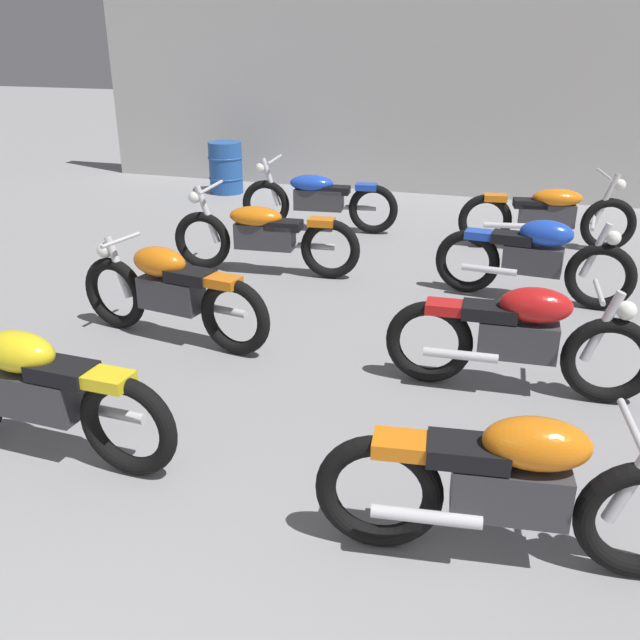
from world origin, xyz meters
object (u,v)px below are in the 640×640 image
object	(u,v)px
motorcycle_right_row_1	(512,486)
oil_drum	(226,168)
motorcycle_right_row_2	(519,336)
motorcycle_right_row_3	(534,257)
motorcycle_left_row_3	(264,235)
motorcycle_left_row_2	(170,291)
motorcycle_left_row_4	(318,198)
motorcycle_left_row_1	(37,390)
motorcycle_right_row_4	(548,214)

from	to	relation	value
motorcycle_right_row_1	oil_drum	world-z (taller)	motorcycle_right_row_1
motorcycle_right_row_2	motorcycle_right_row_3	bearing A→B (deg)	89.50
motorcycle_left_row_3	motorcycle_right_row_1	xyz separation A→B (m)	(2.97, -3.90, 0.01)
motorcycle_left_row_3	motorcycle_right_row_2	distance (m)	3.51
motorcycle_right_row_2	motorcycle_right_row_3	world-z (taller)	same
motorcycle_left_row_2	motorcycle_right_row_1	xyz separation A→B (m)	(3.03, -1.94, 0.00)
motorcycle_left_row_4	motorcycle_right_row_1	world-z (taller)	motorcycle_left_row_4
motorcycle_left_row_3	motorcycle_right_row_3	distance (m)	2.91
motorcycle_left_row_2	motorcycle_left_row_4	world-z (taller)	motorcycle_left_row_4
motorcycle_left_row_1	motorcycle_left_row_2	xyz separation A→B (m)	(-0.12, 1.86, 0.00)
motorcycle_left_row_2	motorcycle_right_row_2	size ratio (longest dim) A/B	1.00
oil_drum	motorcycle_right_row_4	bearing A→B (deg)	-18.27
motorcycle_right_row_1	motorcycle_right_row_3	world-z (taller)	same
motorcycle_left_row_2	motorcycle_left_row_3	xyz separation A→B (m)	(0.06, 1.96, -0.01)
motorcycle_left_row_3	motorcycle_left_row_1	bearing A→B (deg)	-89.10
motorcycle_left_row_1	motorcycle_right_row_2	size ratio (longest dim) A/B	1.00
motorcycle_right_row_3	oil_drum	world-z (taller)	motorcycle_right_row_3
motorcycle_left_row_3	oil_drum	xyz separation A→B (m)	(-2.27, 3.76, -0.03)
motorcycle_left_row_3	oil_drum	bearing A→B (deg)	121.20
motorcycle_left_row_3	motorcycle_right_row_4	distance (m)	3.61
motorcycle_left_row_1	motorcycle_right_row_1	size ratio (longest dim) A/B	1.00
motorcycle_left_row_2	oil_drum	world-z (taller)	motorcycle_left_row_2
motorcycle_left_row_1	motorcycle_right_row_2	bearing A→B (deg)	32.84
motorcycle_left_row_4	motorcycle_right_row_4	bearing A→B (deg)	1.72
motorcycle_left_row_4	motorcycle_right_row_2	bearing A→B (deg)	-53.52
motorcycle_left_row_4	motorcycle_right_row_2	distance (m)	4.88
motorcycle_left_row_2	motorcycle_left_row_3	size ratio (longest dim) A/B	0.91
motorcycle_left_row_4	motorcycle_right_row_4	world-z (taller)	same
motorcycle_right_row_3	oil_drum	size ratio (longest dim) A/B	2.32
motorcycle_right_row_1	motorcycle_right_row_3	xyz separation A→B (m)	(-0.06, 3.95, 0.00)
motorcycle_right_row_4	oil_drum	size ratio (longest dim) A/B	2.53
motorcycle_left_row_1	motorcycle_left_row_4	xyz separation A→B (m)	(-0.07, 5.75, -0.01)
motorcycle_right_row_2	oil_drum	xyz separation A→B (m)	(-5.17, 5.75, -0.03)
motorcycle_right_row_1	motorcycle_right_row_3	size ratio (longest dim) A/B	1.00
motorcycle_left_row_4	motorcycle_right_row_1	xyz separation A→B (m)	(2.98, -5.82, 0.01)
motorcycle_left_row_2	motorcycle_left_row_4	size ratio (longest dim) A/B	0.91
motorcycle_left_row_3	oil_drum	distance (m)	4.39
motorcycle_right_row_1	motorcycle_right_row_2	size ratio (longest dim) A/B	1.00
motorcycle_left_row_2	oil_drum	size ratio (longest dim) A/B	2.31
motorcycle_left_row_1	motorcycle_right_row_1	bearing A→B (deg)	-1.41
motorcycle_right_row_1	oil_drum	xyz separation A→B (m)	(-5.25, 7.65, -0.03)
motorcycle_right_row_2	motorcycle_right_row_4	bearing A→B (deg)	88.50
oil_drum	motorcycle_left_row_2	bearing A→B (deg)	-68.80
motorcycle_left_row_2	motorcycle_left_row_4	bearing A→B (deg)	89.31
motorcycle_right_row_2	motorcycle_right_row_4	distance (m)	4.02
motorcycle_left_row_1	motorcycle_right_row_3	world-z (taller)	same
motorcycle_left_row_1	motorcycle_right_row_1	world-z (taller)	same
motorcycle_left_row_4	motorcycle_right_row_4	xyz separation A→B (m)	(3.01, 0.09, 0.00)
motorcycle_right_row_2	motorcycle_right_row_3	size ratio (longest dim) A/B	1.00
motorcycle_left_row_4	motorcycle_left_row_1	bearing A→B (deg)	-89.31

